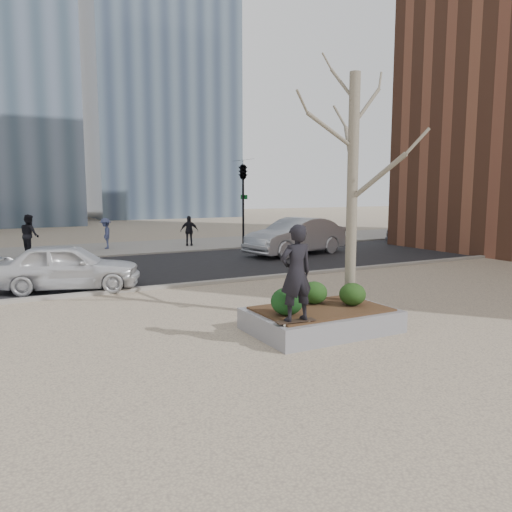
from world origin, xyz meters
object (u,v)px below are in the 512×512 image
planter (321,320)px  skateboarder (296,273)px  police_car (68,267)px  skateboard (295,322)px

planter → skateboarder: size_ratio=1.64×
skateboarder → police_car: bearing=-67.2°
skateboarder → planter: bearing=-146.0°
planter → skateboard: size_ratio=3.85×
planter → skateboard: bearing=-147.3°
skateboard → police_car: 8.28m
police_car → planter: bearing=-131.7°
skateboard → skateboarder: bearing=0.0°
planter → skateboarder: bearing=-147.3°
skateboard → police_car: (-3.03, 7.71, 0.23)m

